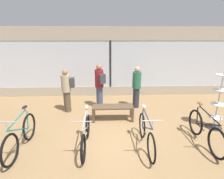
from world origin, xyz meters
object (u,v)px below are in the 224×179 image
at_px(bicycle_far_left, 21,136).
at_px(customer_mid_floor, 136,86).
at_px(bicycle_right, 146,134).
at_px(display_bench, 113,109).
at_px(customer_by_window, 67,89).
at_px(accessory_rack, 217,106).
at_px(customer_near_rack, 100,85).
at_px(bicycle_far_right, 205,131).
at_px(bicycle_left, 86,135).

bearing_deg(bicycle_far_left, customer_mid_floor, 38.30).
relative_size(bicycle_far_left, bicycle_right, 1.02).
bearing_deg(display_bench, customer_by_window, 154.97).
bearing_deg(customer_by_window, display_bench, -25.03).
bearing_deg(accessory_rack, customer_near_rack, 154.03).
bearing_deg(customer_near_rack, bicycle_far_right, -42.53).
xyz_separation_m(bicycle_left, bicycle_right, (1.57, -0.06, 0.03)).
distance_m(bicycle_far_left, bicycle_left, 1.63).
bearing_deg(bicycle_right, bicycle_far_right, 2.90).
distance_m(bicycle_far_right, customer_near_rack, 3.96).
distance_m(display_bench, customer_by_window, 1.93).
bearing_deg(accessory_rack, customer_by_window, 163.71).
relative_size(bicycle_left, bicycle_right, 0.97).
bearing_deg(display_bench, bicycle_right, -63.00).
bearing_deg(bicycle_far_left, accessory_rack, 9.40).
distance_m(display_bench, customer_near_rack, 1.36).
height_order(bicycle_right, display_bench, bicycle_right).
relative_size(bicycle_left, display_bench, 1.23).
height_order(display_bench, customer_by_window, customer_by_window).
distance_m(accessory_rack, customer_by_window, 5.12).
bearing_deg(bicycle_left, display_bench, 63.16).
distance_m(bicycle_left, bicycle_far_right, 3.18).
height_order(display_bench, customer_near_rack, customer_near_rack).
relative_size(bicycle_far_left, customer_near_rack, 1.02).
xyz_separation_m(bicycle_left, customer_by_window, (-0.93, 2.31, 0.52)).
relative_size(customer_near_rack, customer_by_window, 1.07).
bearing_deg(customer_near_rack, bicycle_far_left, -125.09).
bearing_deg(accessory_rack, customer_mid_floor, 141.90).
relative_size(display_bench, customer_near_rack, 0.79).
height_order(bicycle_left, customer_near_rack, customer_near_rack).
height_order(bicycle_right, customer_by_window, customer_by_window).
bearing_deg(bicycle_far_right, bicycle_left, -179.53).
distance_m(bicycle_right, accessory_rack, 2.61).
height_order(bicycle_right, customer_near_rack, customer_near_rack).
xyz_separation_m(accessory_rack, display_bench, (-3.21, 0.64, -0.32)).
distance_m(bicycle_far_left, bicycle_far_right, 4.81).
height_order(bicycle_far_left, bicycle_far_right, bicycle_far_left).
bearing_deg(bicycle_left, bicycle_far_left, -178.12).
distance_m(bicycle_far_left, customer_by_window, 2.51).
bearing_deg(bicycle_right, bicycle_far_left, 179.97).
height_order(bicycle_right, accessory_rack, accessory_rack).
xyz_separation_m(bicycle_far_right, customer_mid_floor, (-1.42, 2.59, 0.47)).
height_order(bicycle_far_right, accessory_rack, accessory_rack).
relative_size(customer_near_rack, customer_mid_floor, 1.05).
bearing_deg(bicycle_left, accessory_rack, 12.40).
bearing_deg(bicycle_far_left, bicycle_right, -0.03).
relative_size(bicycle_left, bicycle_far_right, 0.95).
height_order(bicycle_left, customer_mid_floor, customer_mid_floor).
bearing_deg(bicycle_right, bicycle_left, 177.99).
bearing_deg(bicycle_left, customer_by_window, 111.89).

